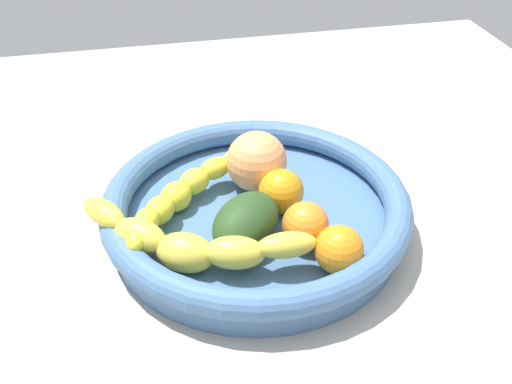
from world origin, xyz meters
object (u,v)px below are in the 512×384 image
Objects in this scene: orange_mid_left at (339,249)px; peach_blush at (257,161)px; banana_draped_left at (181,195)px; orange_mid_right at (281,190)px; fruit_bowl at (256,210)px; orange_front at (305,225)px; banana_draped_right at (188,242)px; avocado_dark at (246,222)px.

orange_mid_left is 0.69× the size of peach_blush.
peach_blush is (5.00, -16.13, 1.14)cm from orange_mid_left.
orange_mid_right is (-11.26, 1.98, 0.25)cm from banana_draped_left.
orange_mid_right is (3.26, -11.11, 0.09)cm from orange_mid_left.
orange_mid_left is at bearing 119.65° from fruit_bowl.
fruit_bowl is 3.67cm from orange_mid_right.
orange_front and orange_mid_left have the same top height.
orange_front is at bearing -177.85° from banana_draped_right.
orange_front is 11.93cm from peach_blush.
banana_draped_left is 9.31cm from avocado_dark.
banana_draped_right is at bearing 31.12° from orange_mid_right.
avocado_dark is (3.35, 9.99, -0.93)cm from peach_blush.
banana_draped_right is at bearing 38.21° from fruit_bowl.
banana_draped_left is 1.84× the size of avocado_dark.
banana_draped_right is 2.62× the size of avocado_dark.
peach_blush reaches higher than banana_draped_right.
avocado_dark reaches higher than orange_mid_left.
orange_mid_left is (-2.19, 4.59, 0.01)cm from orange_front.
orange_mid_left is 0.97× the size of orange_mid_right.
orange_mid_right is 7.12cm from avocado_dark.
banana_draped_right is 15.56cm from peach_blush.
banana_draped_left is 0.70× the size of banana_draped_right.
orange_mid_left is (-14.85, 4.12, -0.19)cm from banana_draped_right.
banana_draped_right is at bearing 87.96° from banana_draped_left.
orange_mid_right reaches higher than orange_front.
fruit_bowl is 5.72cm from avocado_dark.
banana_draped_right is (8.63, 6.80, 2.28)cm from fruit_bowl.
banana_draped_left is at bearing -14.67° from fruit_bowl.
avocado_dark is at bearing -14.05° from orange_front.
banana_draped_left is 3.18× the size of orange_mid_right.
fruit_bowl is 3.91× the size of avocado_dark.
orange_front reaches higher than fruit_bowl.
orange_front is 6.35cm from avocado_dark.
orange_mid_left is at bearing 164.51° from banana_draped_right.
orange_mid_right reaches higher than orange_mid_left.
avocado_dark reaches higher than fruit_bowl.
avocado_dark is at bearing -36.28° from orange_mid_left.
peach_blush reaches higher than banana_draped_left.
banana_draped_left reaches higher than fruit_bowl.
banana_draped_right is 4.70× the size of orange_mid_left.
orange_front is at bearing 145.43° from banana_draped_left.
banana_draped_right is 13.53cm from orange_mid_right.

